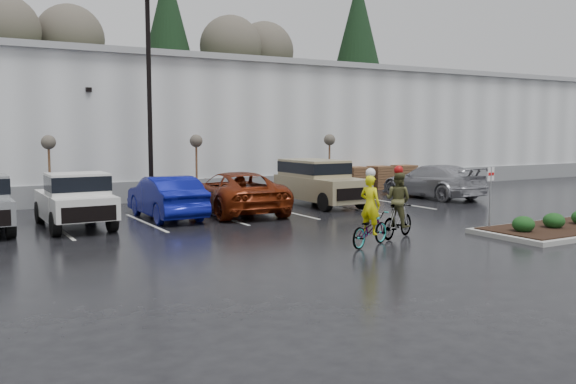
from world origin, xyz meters
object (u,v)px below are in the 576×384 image
lamppost (149,76)px  sapling_east (330,143)px  cyclist_hivis (370,222)px  car_red (235,192)px  car_blue (166,197)px  car_far_silver (432,181)px  sapling_west (49,146)px  cyclist_olive (398,212)px  pickup_white (73,199)px  suv_tan (321,183)px  pallet_stack_a (356,179)px  fire_lane_sign (490,190)px  pallet_stack_b (380,177)px  sapling_mid (196,145)px  pallet_stack_c (404,176)px

lamppost → sapling_east: 10.48m
cyclist_hivis → car_red: bearing=-20.3°
car_blue → car_far_silver: car_far_silver is taller
lamppost → car_red: 6.32m
sapling_west → cyclist_olive: sapling_west is taller
cyclist_olive → sapling_west: bearing=13.1°
pickup_white → suv_tan: (10.90, 0.73, 0.05)m
cyclist_hivis → cyclist_olive: (1.60, 0.65, 0.13)m
pallet_stack_a → fire_lane_sign: (-4.70, -13.80, 0.73)m
pickup_white → car_blue: size_ratio=1.04×
sapling_west → cyclist_hivis: 14.61m
pallet_stack_b → fire_lane_sign: 15.23m
lamppost → pallet_stack_b: size_ratio=6.83×
pallet_stack_a → car_far_silver: car_far_silver is taller
cyclist_olive → lamppost: bearing=0.0°
cyclist_olive → sapling_east: bearing=-46.4°
pallet_stack_a → cyclist_olive: (-8.07, -13.12, 0.16)m
fire_lane_sign → sapling_mid: bearing=112.5°
sapling_east → pallet_stack_a: bearing=21.8°
fire_lane_sign → car_far_silver: bearing=56.8°
pickup_white → car_red: pickup_white is taller
car_blue → lamppost: bearing=-97.2°
lamppost → pallet_stack_a: (12.50, 2.00, -5.01)m
pallet_stack_b → suv_tan: 8.74m
lamppost → fire_lane_sign: bearing=-56.5°
pickup_white → car_far_silver: pickup_white is taller
car_red → cyclist_olive: size_ratio=2.68×
sapling_mid → car_blue: size_ratio=0.64×
suv_tan → cyclist_hivis: (-4.11, -8.91, -0.32)m
pickup_white → car_blue: pickup_white is taller
sapling_mid → car_far_silver: size_ratio=0.55×
car_blue → car_red: bearing=-178.5°
pickup_white → car_red: bearing=3.4°
suv_tan → car_far_silver: 6.66m
car_red → cyclist_hivis: bearing=98.0°
lamppost → pallet_stack_c: 16.89m
sapling_west → pallet_stack_a: size_ratio=2.37×
sapling_east → pallet_stack_a: 3.39m
sapling_west → car_red: (6.52, -4.19, -1.88)m
suv_tan → car_far_silver: size_ratio=0.88×
lamppost → pallet_stack_c: (16.00, 2.00, -5.01)m
pickup_white → car_blue: (3.52, 0.34, -0.16)m
sapling_east → car_blue: size_ratio=0.64×
lamppost → pallet_stack_b: lamppost is taller
lamppost → pallet_stack_a: bearing=9.1°
pallet_stack_b → sapling_east: bearing=-166.6°
sapling_east → lamppost: bearing=-174.3°
sapling_mid → pickup_white: (-6.46, -4.58, -1.75)m
pallet_stack_a → sapling_east: bearing=-158.2°
fire_lane_sign → cyclist_hivis: (-4.97, 0.04, -0.69)m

